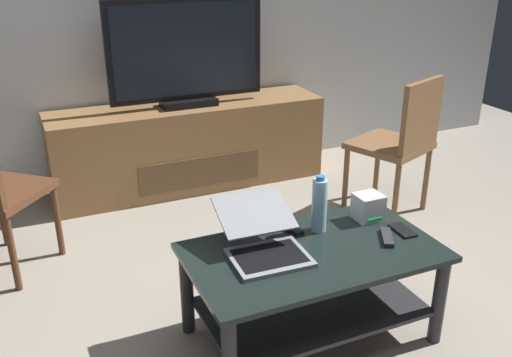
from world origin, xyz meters
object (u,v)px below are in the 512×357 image
at_px(soundbar_remote, 289,227).
at_px(tv_remote, 387,237).
at_px(dining_chair, 401,139).
at_px(router_box, 368,207).
at_px(water_bottle_near, 319,205).
at_px(coffee_table, 312,278).
at_px(television, 186,55).
at_px(media_cabinet, 190,146).
at_px(cell_phone, 403,230).
at_px(laptop, 263,239).

bearing_deg(soundbar_remote, tv_remote, -48.52).
distance_m(dining_chair, router_box, 1.05).
xyz_separation_m(router_box, water_bottle_near, (-0.27, -0.00, 0.07)).
height_order(dining_chair, tv_remote, dining_chair).
height_order(coffee_table, dining_chair, dining_chair).
height_order(router_box, tv_remote, router_box).
height_order(tv_remote, soundbar_remote, same).
height_order(television, soundbar_remote, television).
bearing_deg(media_cabinet, dining_chair, -43.05).
bearing_deg(coffee_table, television, 88.49).
bearing_deg(router_box, coffee_table, -158.05).
bearing_deg(cell_phone, coffee_table, -179.11).
relative_size(coffee_table, dining_chair, 1.19).
distance_m(dining_chair, tv_remote, 1.23).
bearing_deg(laptop, media_cabinet, 82.07).
height_order(coffee_table, water_bottle_near, water_bottle_near).
distance_m(coffee_table, television, 1.99).
bearing_deg(water_bottle_near, soundbar_remote, 152.88).
distance_m(water_bottle_near, cell_phone, 0.41).
distance_m(tv_remote, soundbar_remote, 0.44).
relative_size(media_cabinet, tv_remote, 12.24).
xyz_separation_m(coffee_table, media_cabinet, (0.05, 1.90, -0.00)).
bearing_deg(coffee_table, router_box, 21.95).
height_order(laptop, cell_phone, laptop).
bearing_deg(laptop, router_box, 7.74).
height_order(water_bottle_near, cell_phone, water_bottle_near).
distance_m(cell_phone, soundbar_remote, 0.52).
bearing_deg(media_cabinet, coffee_table, -91.49).
bearing_deg(soundbar_remote, laptop, -157.65).
bearing_deg(water_bottle_near, media_cabinet, 91.97).
relative_size(coffee_table, media_cabinet, 0.56).
bearing_deg(cell_phone, tv_remote, -160.93).
distance_m(coffee_table, water_bottle_near, 0.33).
xyz_separation_m(router_box, cell_phone, (0.08, -0.17, -0.06)).
xyz_separation_m(water_bottle_near, tv_remote, (0.24, -0.20, -0.12)).
height_order(media_cabinet, router_box, media_cabinet).
bearing_deg(water_bottle_near, coffee_table, -126.32).
relative_size(media_cabinet, router_box, 15.47).
relative_size(television, router_box, 8.59).
xyz_separation_m(laptop, tv_remote, (0.55, -0.13, -0.05)).
xyz_separation_m(dining_chair, router_box, (-0.75, -0.73, -0.01)).
bearing_deg(dining_chair, tv_remote, -130.13).
relative_size(dining_chair, water_bottle_near, 3.39).
height_order(coffee_table, router_box, router_box).
bearing_deg(soundbar_remote, media_cabinet, 75.85).
height_order(router_box, water_bottle_near, water_bottle_near).
distance_m(media_cabinet, water_bottle_near, 1.77).
bearing_deg(cell_phone, router_box, 116.75).
relative_size(television, tv_remote, 6.79).
relative_size(coffee_table, television, 1.00).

